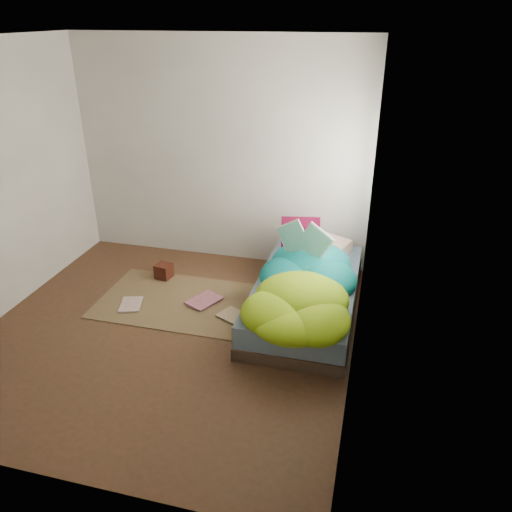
{
  "coord_description": "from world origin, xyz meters",
  "views": [
    {
      "loc": [
        1.81,
        -3.67,
        2.78
      ],
      "look_at": [
        0.69,
        0.75,
        0.55
      ],
      "focal_mm": 35.0,
      "sensor_mm": 36.0,
      "label": 1
    }
  ],
  "objects": [
    {
      "name": "wooden_box",
      "position": [
        -0.48,
        1.0,
        0.1
      ],
      "size": [
        0.19,
        0.19,
        0.17
      ],
      "primitive_type": "cube",
      "rotation": [
        0.0,
        0.0,
        -0.17
      ],
      "color": "#3C120D",
      "rests_on": "rug"
    },
    {
      "name": "floor_book_b",
      "position": [
        0.04,
        0.65,
        0.03
      ],
      "size": [
        0.39,
        0.43,
        0.03
      ],
      "primitive_type": "imported",
      "rotation": [
        0.0,
        0.0,
        -0.46
      ],
      "color": "#B26777",
      "rests_on": "rug"
    },
    {
      "name": "floor_book_a",
      "position": [
        -0.67,
        0.3,
        0.02
      ],
      "size": [
        0.3,
        0.35,
        0.02
      ],
      "primitive_type": "imported",
      "rotation": [
        0.0,
        0.0,
        0.29
      ],
      "color": "silver",
      "rests_on": "rug"
    },
    {
      "name": "duvet",
      "position": [
        1.22,
        0.5,
        0.51
      ],
      "size": [
        0.96,
        1.84,
        0.34
      ],
      "primitive_type": null,
      "color": "#076B76",
      "rests_on": "bed"
    },
    {
      "name": "room_walls",
      "position": [
        0.01,
        0.01,
        1.63
      ],
      "size": [
        3.54,
        3.54,
        2.62
      ],
      "color": "beige",
      "rests_on": "ground"
    },
    {
      "name": "open_book",
      "position": [
        1.15,
        0.86,
        0.83
      ],
      "size": [
        0.5,
        0.23,
        0.3
      ],
      "primitive_type": null,
      "rotation": [
        0.0,
        0.0,
        -0.26
      ],
      "color": "green",
      "rests_on": "duvet"
    },
    {
      "name": "pillow_floral",
      "position": [
        1.28,
        1.48,
        0.4
      ],
      "size": [
        0.66,
        0.57,
        0.13
      ],
      "primitive_type": "cube",
      "rotation": [
        0.0,
        0.0,
        -0.46
      ],
      "color": "beige",
      "rests_on": "bed"
    },
    {
      "name": "rug",
      "position": [
        -0.15,
        0.55,
        0.01
      ],
      "size": [
        1.6,
        1.1,
        0.01
      ],
      "primitive_type": "cube",
      "color": "brown",
      "rests_on": "ground"
    },
    {
      "name": "ground",
      "position": [
        0.0,
        0.0,
        0.0
      ],
      "size": [
        3.5,
        3.5,
        0.0
      ],
      "primitive_type": "cube",
      "color": "#452D1A",
      "rests_on": "ground"
    },
    {
      "name": "floor_book_c",
      "position": [
        0.51,
        0.28,
        0.02
      ],
      "size": [
        0.39,
        0.35,
        0.02
      ],
      "primitive_type": "imported",
      "rotation": [
        0.0,
        0.0,
        1.14
      ],
      "color": "tan",
      "rests_on": "rug"
    },
    {
      "name": "bed",
      "position": [
        1.22,
        0.72,
        0.17
      ],
      "size": [
        1.0,
        2.0,
        0.34
      ],
      "color": "#332A1C",
      "rests_on": "ground"
    },
    {
      "name": "pillow_magenta",
      "position": [
        1.04,
        1.35,
        0.55
      ],
      "size": [
        0.44,
        0.22,
        0.42
      ],
      "primitive_type": "cube",
      "rotation": [
        0.0,
        0.0,
        0.21
      ],
      "color": "#520523",
      "rests_on": "bed"
    }
  ]
}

